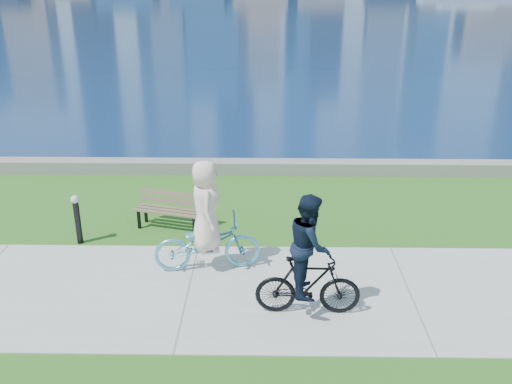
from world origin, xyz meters
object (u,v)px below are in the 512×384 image
at_px(park_bench, 170,208).
at_px(bollard_lamp, 77,216).
at_px(cyclist_woman, 207,230).
at_px(cyclist_man, 309,265).

height_order(park_bench, bollard_lamp, bollard_lamp).
height_order(cyclist_woman, cyclist_man, cyclist_woman).
relative_size(cyclist_woman, cyclist_man, 1.02).
distance_m(cyclist_woman, cyclist_man, 2.33).
relative_size(park_bench, cyclist_man, 0.74).
height_order(bollard_lamp, cyclist_man, cyclist_man).
height_order(bollard_lamp, cyclist_woman, cyclist_woman).
xyz_separation_m(bollard_lamp, cyclist_woman, (2.81, -1.05, 0.21)).
bearing_deg(park_bench, bollard_lamp, -141.21).
distance_m(park_bench, cyclist_woman, 2.13).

